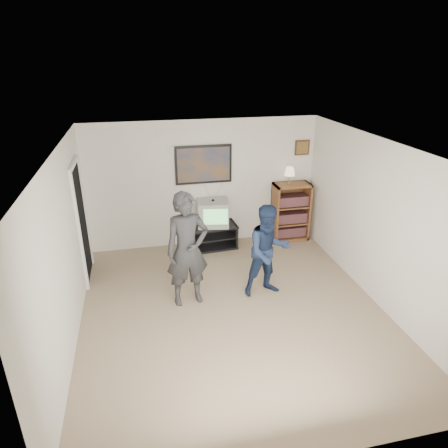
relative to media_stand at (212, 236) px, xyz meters
name	(u,v)px	position (x,y,z in m)	size (l,w,h in m)	color
room_shell	(229,228)	(-0.09, -1.88, 1.01)	(4.51, 5.00, 2.51)	#7F6750
media_stand	(212,236)	(0.00, 0.00, 0.00)	(1.00, 0.60, 0.49)	black
crt_television	(213,213)	(0.03, 0.00, 0.49)	(0.59, 0.50, 0.50)	#9E9D99
bookshelf	(291,212)	(1.67, 0.05, 0.36)	(0.73, 0.42, 1.20)	brown
table_lamp	(289,175)	(1.60, 0.07, 1.13)	(0.22, 0.22, 0.35)	#FBF2BE
person_tall	(187,250)	(-0.71, -1.79, 0.66)	(0.66, 0.43, 1.81)	#2A2A2C
person_short	(268,251)	(0.56, -1.83, 0.52)	(0.74, 0.58, 1.52)	#182543
controller_left	(185,220)	(-0.70, -1.53, 1.05)	(0.03, 0.11, 0.03)	white
controller_right	(267,224)	(0.61, -1.55, 0.87)	(0.03, 0.12, 0.03)	white
poster	(204,165)	(-0.09, 0.25, 1.41)	(1.10, 0.03, 0.75)	black
air_vent	(174,150)	(-0.64, 0.25, 1.71)	(0.28, 0.02, 0.14)	white
small_picture	(302,148)	(1.91, 0.25, 1.64)	(0.30, 0.03, 0.30)	#3C2813
doorway	(82,223)	(-2.33, -0.63, 0.76)	(0.03, 0.85, 2.00)	black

